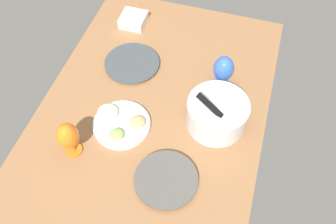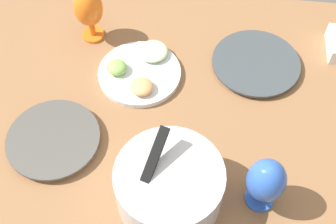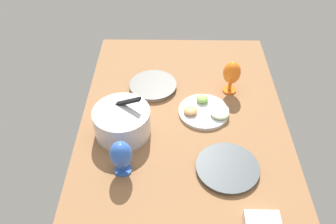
{
  "view_description": "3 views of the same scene",
  "coord_description": "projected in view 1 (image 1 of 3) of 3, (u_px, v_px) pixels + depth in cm",
  "views": [
    {
      "loc": [
        89.89,
        35.41,
        138.47
      ],
      "look_at": [
        0.41,
        8.47,
        5.76
      ],
      "focal_mm": 38.85,
      "sensor_mm": 36.0,
      "label": 1
    },
    {
      "loc": [
        -9.56,
        77.9,
        108.85
      ],
      "look_at": [
        -1.19,
        6.46,
        5.76
      ],
      "focal_mm": 47.68,
      "sensor_mm": 36.0,
      "label": 2
    },
    {
      "loc": [
        -121.76,
        6.18,
        125.13
      ],
      "look_at": [
        4.1,
        7.89,
        5.76
      ],
      "focal_mm": 37.38,
      "sensor_mm": 36.0,
      "label": 3
    }
  ],
  "objects": [
    {
      "name": "ground_plane",
      "position": [
        151.0,
        117.0,
        1.7
      ],
      "size": [
        160.0,
        104.0,
        4.0
      ],
      "primitive_type": "cube",
      "color": "#8C603D"
    },
    {
      "name": "hurricane_glass_orange",
      "position": [
        68.0,
        137.0,
        1.48
      ],
      "size": [
        9.39,
        9.39,
        18.99
      ],
      "color": "orange",
      "rests_on": "ground_plane"
    },
    {
      "name": "dinner_plate_left",
      "position": [
        132.0,
        64.0,
        1.85
      ],
      "size": [
        28.1,
        28.1,
        2.06
      ],
      "color": "silver",
      "rests_on": "ground_plane"
    },
    {
      "name": "mixing_bowl",
      "position": [
        217.0,
        113.0,
        1.6
      ],
      "size": [
        27.15,
        27.15,
        20.33
      ],
      "color": "silver",
      "rests_on": "ground_plane"
    },
    {
      "name": "fruit_platter",
      "position": [
        121.0,
        123.0,
        1.64
      ],
      "size": [
        26.02,
        26.02,
        5.16
      ],
      "color": "silver",
      "rests_on": "ground_plane"
    },
    {
      "name": "square_bowl_white",
      "position": [
        133.0,
        19.0,
        2.02
      ],
      "size": [
        13.51,
        13.51,
        5.41
      ],
      "color": "white",
      "rests_on": "ground_plane"
    },
    {
      "name": "dinner_plate_right",
      "position": [
        166.0,
        180.0,
        1.48
      ],
      "size": [
        26.41,
        26.41,
        2.48
      ],
      "color": "silver",
      "rests_on": "ground_plane"
    },
    {
      "name": "hurricane_glass_blue",
      "position": [
        223.0,
        69.0,
        1.71
      ],
      "size": [
        9.76,
        9.76,
        17.57
      ],
      "color": "blue",
      "rests_on": "ground_plane"
    }
  ]
}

